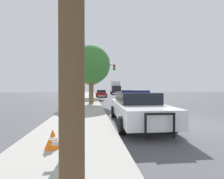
{
  "coord_description": "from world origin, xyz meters",
  "views": [
    {
      "loc": [
        -4.49,
        -6.29,
        1.66
      ],
      "look_at": [
        -1.01,
        18.97,
        1.42
      ],
      "focal_mm": 24.0,
      "sensor_mm": 36.0,
      "label": 1
    }
  ],
  "objects_px": {
    "car_background_midblock": "(102,93)",
    "tree_sidewalk_mid": "(91,71)",
    "box_truck": "(115,88)",
    "police_car": "(137,107)",
    "tree_sidewalk_near": "(91,65)",
    "traffic_light": "(101,74)",
    "traffic_cone": "(53,139)",
    "fire_hydrant": "(65,141)",
    "car_background_oncoming": "(127,93)"
  },
  "relations": [
    {
      "from": "tree_sidewalk_near",
      "to": "box_truck",
      "type": "bearing_deg",
      "value": 75.6
    },
    {
      "from": "fire_hydrant",
      "to": "tree_sidewalk_near",
      "type": "height_order",
      "value": "tree_sidewalk_near"
    },
    {
      "from": "car_background_midblock",
      "to": "box_truck",
      "type": "height_order",
      "value": "box_truck"
    },
    {
      "from": "car_background_midblock",
      "to": "tree_sidewalk_near",
      "type": "relative_size",
      "value": 0.78
    },
    {
      "from": "box_truck",
      "to": "tree_sidewalk_mid",
      "type": "relative_size",
      "value": 1.0
    },
    {
      "from": "fire_hydrant",
      "to": "tree_sidewalk_near",
      "type": "relative_size",
      "value": 0.13
    },
    {
      "from": "box_truck",
      "to": "tree_sidewalk_mid",
      "type": "bearing_deg",
      "value": 70.35
    },
    {
      "from": "fire_hydrant",
      "to": "traffic_cone",
      "type": "distance_m",
      "value": 0.86
    },
    {
      "from": "fire_hydrant",
      "to": "tree_sidewalk_mid",
      "type": "bearing_deg",
      "value": 88.7
    },
    {
      "from": "traffic_light",
      "to": "car_background_oncoming",
      "type": "relative_size",
      "value": 1.28
    },
    {
      "from": "car_background_midblock",
      "to": "car_background_oncoming",
      "type": "xyz_separation_m",
      "value": [
        4.83,
        -0.33,
        -0.01
      ]
    },
    {
      "from": "car_background_midblock",
      "to": "car_background_oncoming",
      "type": "relative_size",
      "value": 1.06
    },
    {
      "from": "box_truck",
      "to": "tree_sidewalk_mid",
      "type": "xyz_separation_m",
      "value": [
        -6.48,
        -15.17,
        2.66
      ]
    },
    {
      "from": "traffic_light",
      "to": "car_background_midblock",
      "type": "distance_m",
      "value": 5.35
    },
    {
      "from": "traffic_light",
      "to": "traffic_cone",
      "type": "xyz_separation_m",
      "value": [
        -2.53,
        -19.81,
        -3.6
      ]
    },
    {
      "from": "fire_hydrant",
      "to": "car_background_oncoming",
      "type": "bearing_deg",
      "value": 73.45
    },
    {
      "from": "box_truck",
      "to": "car_background_midblock",
      "type": "bearing_deg",
      "value": 72.89
    },
    {
      "from": "tree_sidewalk_mid",
      "to": "car_background_oncoming",
      "type": "bearing_deg",
      "value": 22.18
    },
    {
      "from": "box_truck",
      "to": "tree_sidewalk_near",
      "type": "bearing_deg",
      "value": 79.09
    },
    {
      "from": "police_car",
      "to": "box_truck",
      "type": "relative_size",
      "value": 0.79
    },
    {
      "from": "car_background_midblock",
      "to": "tree_sidewalk_mid",
      "type": "relative_size",
      "value": 0.67
    },
    {
      "from": "police_car",
      "to": "tree_sidewalk_near",
      "type": "bearing_deg",
      "value": -72.71
    },
    {
      "from": "traffic_light",
      "to": "traffic_cone",
      "type": "bearing_deg",
      "value": -97.28
    },
    {
      "from": "car_background_midblock",
      "to": "box_truck",
      "type": "xyz_separation_m",
      "value": [
        4.54,
        12.08,
        1.1
      ]
    },
    {
      "from": "traffic_cone",
      "to": "fire_hydrant",
      "type": "bearing_deg",
      "value": -60.45
    },
    {
      "from": "police_car",
      "to": "traffic_cone",
      "type": "distance_m",
      "value": 4.24
    },
    {
      "from": "police_car",
      "to": "fire_hydrant",
      "type": "distance_m",
      "value": 4.5
    },
    {
      "from": "car_background_midblock",
      "to": "fire_hydrant",
      "type": "bearing_deg",
      "value": -90.91
    },
    {
      "from": "police_car",
      "to": "car_background_oncoming",
      "type": "xyz_separation_m",
      "value": [
        4.59,
        20.85,
        -0.07
      ]
    },
    {
      "from": "traffic_light",
      "to": "car_background_midblock",
      "type": "xyz_separation_m",
      "value": [
        0.32,
        4.23,
        -3.25
      ]
    },
    {
      "from": "car_background_oncoming",
      "to": "tree_sidewalk_mid",
      "type": "relative_size",
      "value": 0.64
    },
    {
      "from": "traffic_light",
      "to": "tree_sidewalk_near",
      "type": "relative_size",
      "value": 0.95
    },
    {
      "from": "fire_hydrant",
      "to": "car_background_oncoming",
      "type": "height_order",
      "value": "car_background_oncoming"
    },
    {
      "from": "fire_hydrant",
      "to": "tree_sidewalk_near",
      "type": "bearing_deg",
      "value": 87.37
    },
    {
      "from": "box_truck",
      "to": "car_background_oncoming",
      "type": "bearing_deg",
      "value": 94.83
    },
    {
      "from": "fire_hydrant",
      "to": "tree_sidewalk_near",
      "type": "distance_m",
      "value": 12.3
    },
    {
      "from": "police_car",
      "to": "fire_hydrant",
      "type": "height_order",
      "value": "police_car"
    },
    {
      "from": "police_car",
      "to": "fire_hydrant",
      "type": "relative_size",
      "value": 6.8
    },
    {
      "from": "traffic_light",
      "to": "police_car",
      "type": "bearing_deg",
      "value": -88.08
    },
    {
      "from": "tree_sidewalk_near",
      "to": "traffic_cone",
      "type": "distance_m",
      "value": 11.67
    },
    {
      "from": "police_car",
      "to": "box_truck",
      "type": "height_order",
      "value": "box_truck"
    },
    {
      "from": "fire_hydrant",
      "to": "police_car",
      "type": "bearing_deg",
      "value": 53.36
    },
    {
      "from": "police_car",
      "to": "box_truck",
      "type": "xyz_separation_m",
      "value": [
        4.3,
        33.26,
        1.04
      ]
    },
    {
      "from": "car_background_midblock",
      "to": "traffic_cone",
      "type": "xyz_separation_m",
      "value": [
        -2.85,
        -24.04,
        -0.34
      ]
    },
    {
      "from": "tree_sidewalk_mid",
      "to": "traffic_cone",
      "type": "distance_m",
      "value": 21.37
    },
    {
      "from": "tree_sidewalk_near",
      "to": "traffic_light",
      "type": "bearing_deg",
      "value": 79.83
    },
    {
      "from": "box_truck",
      "to": "traffic_light",
      "type": "bearing_deg",
      "value": 76.88
    },
    {
      "from": "fire_hydrant",
      "to": "traffic_light",
      "type": "bearing_deg",
      "value": 84.13
    },
    {
      "from": "fire_hydrant",
      "to": "traffic_cone",
      "type": "xyz_separation_m",
      "value": [
        -0.42,
        0.74,
        -0.17
      ]
    },
    {
      "from": "car_background_midblock",
      "to": "car_background_oncoming",
      "type": "bearing_deg",
      "value": 0.82
    }
  ]
}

